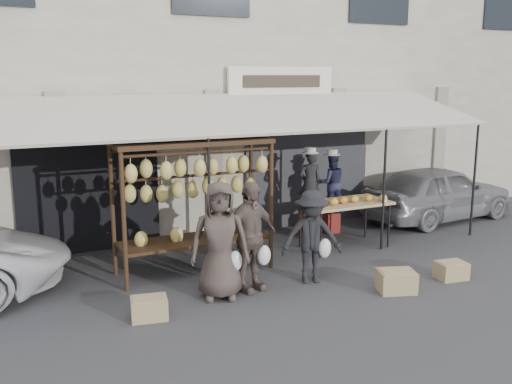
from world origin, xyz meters
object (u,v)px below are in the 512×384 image
vendor_left (310,183)px  crate_far (149,308)px  vendor_right (331,183)px  customer_left (220,241)px  banana_rack (194,181)px  produce_table (346,204)px  customer_mid (250,237)px  sedan (438,192)px  crate_near_b (451,270)px  customer_right (312,237)px  crate_near_a (396,281)px

vendor_left → crate_far: (-4.06, -2.54, -0.98)m
vendor_right → customer_left: (-3.47, -2.36, -0.18)m
vendor_right → crate_far: vendor_right is taller
banana_rack → customer_left: (-0.05, -1.22, -0.68)m
produce_table → customer_mid: 2.90m
banana_rack → sedan: banana_rack is taller
banana_rack → customer_left: banana_rack is taller
customer_mid → vendor_left: bearing=28.1°
crate_near_b → banana_rack: bearing=149.9°
crate_far → sedan: (7.46, 2.48, 0.50)m
produce_table → customer_right: bearing=-139.8°
produce_table → customer_left: size_ratio=0.96×
vendor_left → customer_right: bearing=71.9°
customer_left → sedan: size_ratio=0.47×
banana_rack → crate_near_b: 4.46m
customer_left → sedan: (6.29, 2.20, -0.24)m
crate_near_a → crate_far: crate_near_a is taller
crate_far → customer_left: bearing=13.6°
vendor_right → customer_left: 4.20m
vendor_left → customer_left: size_ratio=0.73×
customer_right → produce_table: bearing=57.8°
vendor_left → vendor_right: 0.59m
banana_rack → crate_near_a: banana_rack is taller
vendor_right → sedan: bearing=-164.5°
vendor_left → sedan: size_ratio=0.34×
produce_table → crate_far: 4.65m
customer_right → sedan: bearing=42.9°
crate_near_a → customer_mid: bearing=153.0°
vendor_left → crate_far: vendor_left is taller
produce_table → sedan: 3.28m
vendor_left → customer_mid: size_ratio=0.75×
customer_left → crate_near_b: (3.70, -0.90, -0.74)m
customer_mid → sedan: 6.16m
crate_near_a → crate_far: (-3.69, 0.67, -0.02)m
customer_mid → produce_table: bearing=10.7°
customer_right → crate_near_b: size_ratio=3.19×
banana_rack → crate_near_a: bearing=-41.3°
vendor_left → crate_near_a: size_ratio=2.35×
crate_far → customer_mid: bearing=11.8°
crate_far → vendor_left: bearing=32.1°
crate_near_b → vendor_left: bearing=104.4°
customer_left → customer_mid: customer_left is taller
customer_right → crate_far: size_ratio=3.09×
vendor_right → sedan: size_ratio=0.33×
banana_rack → produce_table: (3.09, 0.09, -0.70)m
customer_right → vendor_right: bearing=68.9°
banana_rack → produce_table: 3.17m
crate_far → crate_near_a: bearing=-10.3°
produce_table → vendor_right: vendor_right is taller
customer_left → customer_right: size_ratio=1.18×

